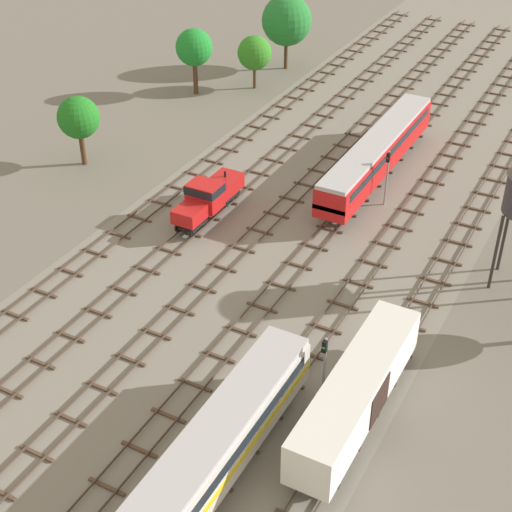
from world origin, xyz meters
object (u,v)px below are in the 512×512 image
(passenger_coach_centre_right_nearest, at_px, (193,476))
(signal_post_near, at_px, (387,171))
(signal_post_nearest, at_px, (324,361))
(freight_boxcar_right_near, at_px, (357,391))
(passenger_coach_centre_midfar, at_px, (378,152))
(shunter_loco_left_mid, at_px, (208,196))

(passenger_coach_centre_right_nearest, relative_size, signal_post_near, 4.31)
(passenger_coach_centre_right_nearest, distance_m, signal_post_nearest, 11.09)
(passenger_coach_centre_right_nearest, xyz_separation_m, signal_post_near, (-2.49, 35.05, 0.65))
(freight_boxcar_right_near, distance_m, passenger_coach_centre_midfar, 31.25)
(shunter_loco_left_mid, xyz_separation_m, signal_post_nearest, (17.40, -15.25, 1.00))
(passenger_coach_centre_right_nearest, xyz_separation_m, passenger_coach_centre_midfar, (-4.97, 39.47, 0.00))
(signal_post_nearest, relative_size, signal_post_near, 0.91)
(freight_boxcar_right_near, relative_size, signal_post_near, 2.74)
(shunter_loco_left_mid, bearing_deg, signal_post_near, 35.90)
(freight_boxcar_right_near, relative_size, signal_post_nearest, 3.00)
(freight_boxcar_right_near, height_order, signal_post_near, signal_post_near)
(freight_boxcar_right_near, xyz_separation_m, shunter_loco_left_mid, (-19.89, 16.20, -0.44))
(shunter_loco_left_mid, relative_size, signal_post_nearest, 1.81)
(passenger_coach_centre_right_nearest, bearing_deg, freight_boxcar_right_near, 63.20)
(passenger_coach_centre_midfar, distance_m, signal_post_nearest, 29.63)
(shunter_loco_left_mid, distance_m, signal_post_near, 15.39)
(freight_boxcar_right_near, height_order, shunter_loco_left_mid, freight_boxcar_right_near)
(passenger_coach_centre_midfar, distance_m, signal_post_near, 5.11)
(shunter_loco_left_mid, relative_size, passenger_coach_centre_midfar, 0.38)
(passenger_coach_centre_right_nearest, height_order, passenger_coach_centre_midfar, same)
(shunter_loco_left_mid, distance_m, passenger_coach_centre_midfar, 16.71)
(passenger_coach_centre_right_nearest, xyz_separation_m, signal_post_nearest, (2.49, 10.80, 0.39))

